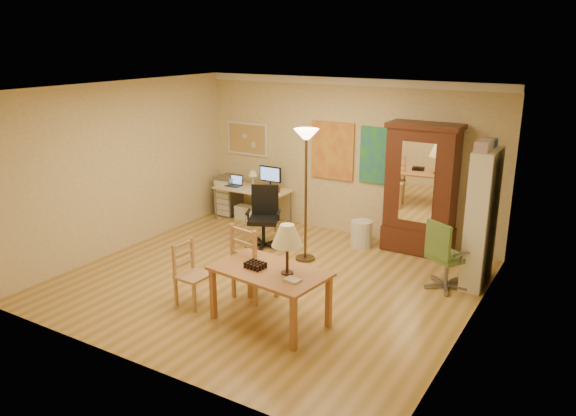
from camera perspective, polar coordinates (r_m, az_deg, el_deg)
The scene contains 16 objects.
floor at distance 8.09m, azimuth -2.00°, elevation -7.42°, with size 5.50×5.50×0.00m, color olive.
crown_molding at distance 9.55m, azimuth 6.07°, elevation 12.68°, with size 5.50×0.08×0.12m, color white.
corkboard at distance 10.72m, azimuth -4.14°, elevation 7.04°, with size 0.90×0.04×0.62m, color tan.
art_panel_left at distance 9.82m, azimuth 4.55°, elevation 5.82°, with size 0.80×0.04×1.00m, color yellow.
art_panel_right at distance 9.47m, azimuth 9.45°, elevation 5.23°, with size 0.75×0.04×0.95m, color teal.
dining_table at distance 6.63m, azimuth -1.24°, elevation -5.40°, with size 1.46×0.98×1.29m.
ladder_chair_back at distance 7.41m, azimuth -3.59°, elevation -5.72°, with size 0.56×0.54×1.03m.
ladder_chair_left at distance 7.38m, azimuth -9.75°, elevation -6.80°, with size 0.39×0.40×0.84m.
torchiere_lamp at distance 8.37m, azimuth 1.85°, elevation 5.28°, with size 0.37×0.37×2.05m.
computer_desk at distance 10.52m, azimuth -3.39°, elevation 0.68°, with size 1.43×0.62×1.08m.
office_chair_black at distance 9.28m, azimuth -2.47°, elevation -2.35°, with size 0.62×0.62×1.01m.
office_chair_green at distance 8.05m, azimuth 15.64°, elevation -6.15°, with size 0.61×0.61×0.98m.
drawer_cart at distance 11.00m, azimuth -6.06°, elevation 1.29°, with size 0.39×0.46×0.77m.
armoire at distance 9.13m, azimuth 13.32°, elevation 1.05°, with size 1.13×0.54×2.08m.
bookshelf at distance 8.11m, azimuth 19.04°, elevation -1.07°, with size 0.29×0.77×1.92m.
wastebin at distance 9.37m, azimuth 7.46°, elevation -2.62°, with size 0.35×0.35×0.44m, color silver.
Camera 1 is at (4.03, -6.17, 3.33)m, focal length 35.00 mm.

